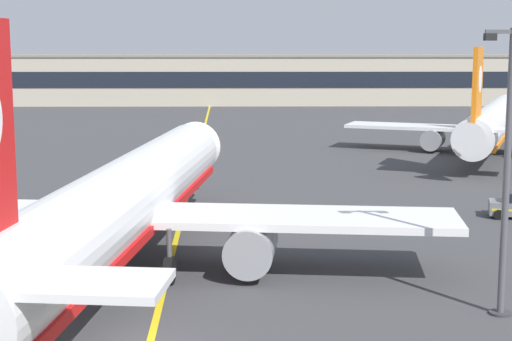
{
  "coord_description": "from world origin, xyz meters",
  "views": [
    {
      "loc": [
        4.24,
        -28.02,
        10.9
      ],
      "look_at": [
        4.8,
        14.92,
        4.19
      ],
      "focal_mm": 57.0,
      "sensor_mm": 36.0,
      "label": 1
    }
  ],
  "objects_px": {
    "airliner_foreground": "(123,203)",
    "apron_lamp_post": "(507,168)",
    "safety_cone_by_nose_gear": "(165,203)",
    "airliner_background": "(492,124)"
  },
  "relations": [
    {
      "from": "safety_cone_by_nose_gear",
      "to": "airliner_background",
      "type": "bearing_deg",
      "value": 41.04
    },
    {
      "from": "safety_cone_by_nose_gear",
      "to": "apron_lamp_post",
      "type": "bearing_deg",
      "value": -54.59
    },
    {
      "from": "airliner_foreground",
      "to": "airliner_background",
      "type": "bearing_deg",
      "value": 53.98
    },
    {
      "from": "airliner_background",
      "to": "airliner_foreground",
      "type": "bearing_deg",
      "value": -126.02
    },
    {
      "from": "airliner_foreground",
      "to": "airliner_background",
      "type": "relative_size",
      "value": 1.15
    },
    {
      "from": "airliner_foreground",
      "to": "apron_lamp_post",
      "type": "distance_m",
      "value": 17.71
    },
    {
      "from": "apron_lamp_post",
      "to": "safety_cone_by_nose_gear",
      "type": "relative_size",
      "value": 20.92
    },
    {
      "from": "airliner_foreground",
      "to": "apron_lamp_post",
      "type": "relative_size",
      "value": 3.61
    },
    {
      "from": "airliner_background",
      "to": "safety_cone_by_nose_gear",
      "type": "relative_size",
      "value": 65.87
    },
    {
      "from": "airliner_foreground",
      "to": "safety_cone_by_nose_gear",
      "type": "xyz_separation_m",
      "value": [
        0.45,
        15.69,
        -3.11
      ]
    }
  ]
}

